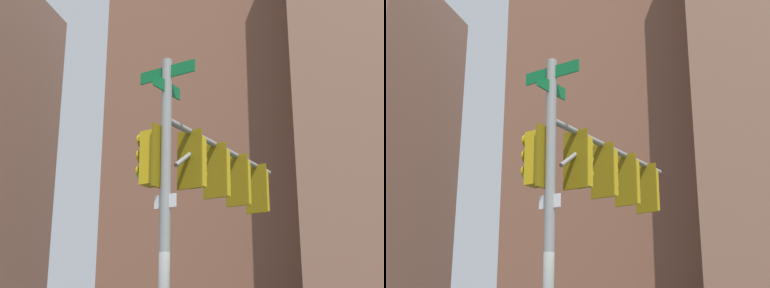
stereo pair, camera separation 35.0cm
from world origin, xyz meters
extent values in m
cylinder|color=gray|center=(-0.47, -0.34, 3.05)|extent=(0.19, 0.19, 6.09)
cylinder|color=gray|center=(-1.14, -2.54, 4.90)|extent=(1.46, 4.44, 0.12)
cylinder|color=gray|center=(-0.71, -1.13, 4.45)|extent=(0.38, 1.02, 0.75)
cube|color=#0F6B33|center=(-0.47, -0.34, 5.84)|extent=(1.18, 0.39, 0.24)
cube|color=#0F6B33|center=(-0.47, -0.34, 5.54)|extent=(0.28, 0.84, 0.24)
cube|color=white|center=(-0.47, -0.34, 3.38)|extent=(0.44, 0.16, 0.24)
cube|color=gold|center=(-0.76, -1.29, 4.34)|extent=(0.42, 0.42, 1.00)
cube|color=#7D640C|center=(-0.70, -1.11, 4.34)|extent=(0.53, 0.20, 1.16)
sphere|color=red|center=(-0.82, -1.49, 4.64)|extent=(0.20, 0.20, 0.20)
cylinder|color=gold|center=(-0.84, -1.55, 4.73)|extent=(0.23, 0.11, 0.23)
sphere|color=#4C330A|center=(-0.82, -1.49, 4.34)|extent=(0.20, 0.20, 0.20)
cylinder|color=gold|center=(-0.84, -1.55, 4.43)|extent=(0.23, 0.11, 0.23)
sphere|color=#0A3819|center=(-0.82, -1.49, 4.04)|extent=(0.20, 0.20, 0.20)
cylinder|color=gold|center=(-0.84, -1.55, 4.13)|extent=(0.23, 0.11, 0.23)
cube|color=gold|center=(-1.05, -2.25, 4.34)|extent=(0.42, 0.42, 1.00)
cube|color=#7D640C|center=(-1.00, -2.07, 4.34)|extent=(0.53, 0.20, 1.16)
sphere|color=#470A07|center=(-1.11, -2.45, 4.64)|extent=(0.20, 0.20, 0.20)
cylinder|color=gold|center=(-1.13, -2.51, 4.73)|extent=(0.23, 0.11, 0.23)
sphere|color=#4C330A|center=(-1.11, -2.45, 4.34)|extent=(0.20, 0.20, 0.20)
cylinder|color=gold|center=(-1.13, -2.51, 4.43)|extent=(0.23, 0.11, 0.23)
sphere|color=green|center=(-1.11, -2.45, 4.04)|extent=(0.20, 0.20, 0.20)
cylinder|color=gold|center=(-1.13, -2.51, 4.13)|extent=(0.23, 0.11, 0.23)
cube|color=gold|center=(-1.35, -3.21, 4.34)|extent=(0.42, 0.42, 1.00)
cube|color=#7D640C|center=(-1.29, -3.03, 4.34)|extent=(0.53, 0.20, 1.16)
sphere|color=red|center=(-1.41, -3.40, 4.64)|extent=(0.20, 0.20, 0.20)
cylinder|color=gold|center=(-1.42, -3.47, 4.73)|extent=(0.23, 0.11, 0.23)
sphere|color=#4C330A|center=(-1.41, -3.40, 4.34)|extent=(0.20, 0.20, 0.20)
cylinder|color=gold|center=(-1.42, -3.47, 4.43)|extent=(0.23, 0.11, 0.23)
sphere|color=#0A3819|center=(-1.41, -3.40, 4.04)|extent=(0.20, 0.20, 0.20)
cylinder|color=gold|center=(-1.42, -3.47, 4.13)|extent=(0.23, 0.11, 0.23)
cube|color=gold|center=(-1.64, -4.16, 4.34)|extent=(0.42, 0.42, 1.00)
cube|color=#7D640C|center=(-1.58, -3.98, 4.34)|extent=(0.53, 0.20, 1.16)
sphere|color=#470A07|center=(-1.70, -4.36, 4.64)|extent=(0.20, 0.20, 0.20)
cylinder|color=gold|center=(-1.72, -4.42, 4.73)|extent=(0.23, 0.11, 0.23)
sphere|color=#F29E0C|center=(-1.70, -4.36, 4.34)|extent=(0.20, 0.20, 0.20)
cylinder|color=gold|center=(-1.72, -4.42, 4.43)|extent=(0.23, 0.11, 0.23)
sphere|color=#0A3819|center=(-1.70, -4.36, 4.04)|extent=(0.20, 0.20, 0.20)
cylinder|color=gold|center=(-1.72, -4.42, 4.13)|extent=(0.23, 0.11, 0.23)
cube|color=gold|center=(-0.18, -0.42, 4.20)|extent=(0.42, 0.42, 1.00)
cube|color=#7D640C|center=(-0.36, -0.37, 4.20)|extent=(0.20, 0.53, 1.16)
sphere|color=#470A07|center=(0.01, -0.48, 4.50)|extent=(0.20, 0.20, 0.20)
cylinder|color=gold|center=(0.08, -0.50, 4.59)|extent=(0.11, 0.23, 0.23)
sphere|color=#4C330A|center=(0.01, -0.48, 4.20)|extent=(0.20, 0.20, 0.20)
cylinder|color=gold|center=(0.08, -0.50, 4.29)|extent=(0.11, 0.23, 0.23)
sphere|color=green|center=(0.01, -0.48, 3.90)|extent=(0.20, 0.20, 0.20)
cylinder|color=gold|center=(0.08, -0.50, 3.99)|extent=(0.11, 0.23, 0.23)
cube|color=brown|center=(4.59, -44.00, 19.40)|extent=(24.20, 16.02, 38.79)
camera|label=1|loc=(-3.27, 8.73, 1.46)|focal=51.56mm
camera|label=2|loc=(-3.60, 8.64, 1.46)|focal=51.56mm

